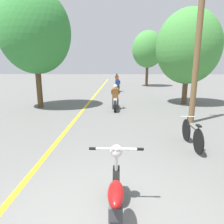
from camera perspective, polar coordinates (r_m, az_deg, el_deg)
name	(u,v)px	position (r m, az deg, el deg)	size (l,w,h in m)	color
lane_stripe_center	(91,99)	(14.88, -5.89, 3.58)	(0.14, 48.00, 0.01)	yellow
utility_pole	(198,46)	(9.17, 23.30, 17.03)	(1.10, 0.24, 6.26)	brown
roadside_tree_right_near	(188,47)	(13.74, 20.96, 16.94)	(3.93, 3.54, 5.83)	#513A23
roadside_tree_right_far	(148,49)	(25.20, 10.20, 17.18)	(3.72, 3.35, 6.51)	#513A23
roadside_tree_left	(35,32)	(12.65, -21.21, 20.52)	(3.99, 3.59, 6.56)	#513A23
motorcycle_foreground	(116,201)	(3.26, 1.09, -24.15)	(0.90, 2.06, 1.10)	black
motorcycle_rider_lead	(115,100)	(11.39, 0.96, 3.45)	(0.50, 2.14, 1.41)	black
motorcycle_rider_mid	(118,86)	(19.43, 1.65, 7.32)	(0.50, 2.02, 1.34)	black
motorcycle_rider_far	(117,80)	(27.22, 1.36, 9.04)	(0.50, 2.19, 1.48)	black
bicycle_parked	(192,134)	(6.56, 21.85, -5.97)	(0.44, 1.74, 0.84)	black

